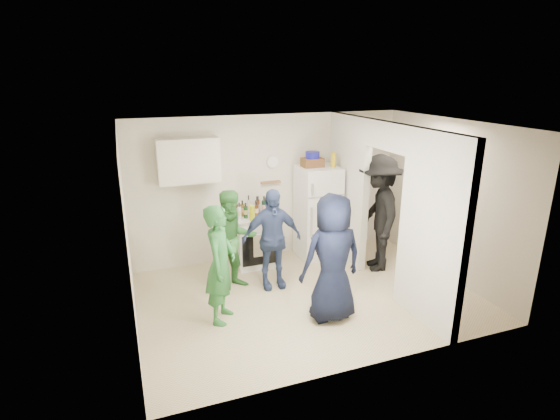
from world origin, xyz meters
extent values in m
plane|color=beige|center=(0.00, 0.00, 0.00)|extent=(4.80, 4.80, 0.00)
plane|color=silver|center=(0.00, 1.70, 1.25)|extent=(4.80, 0.00, 4.80)
plane|color=silver|center=(0.00, -1.70, 1.25)|extent=(4.80, 0.00, 4.80)
plane|color=silver|center=(-2.40, 0.00, 1.25)|extent=(0.00, 3.40, 3.40)
plane|color=silver|center=(2.40, 0.00, 1.25)|extent=(0.00, 3.40, 3.40)
plane|color=white|center=(0.00, 0.00, 2.50)|extent=(4.80, 4.80, 0.00)
cube|color=silver|center=(1.20, 1.10, 1.25)|extent=(0.12, 1.20, 2.50)
cube|color=silver|center=(1.20, -1.10, 1.25)|extent=(0.12, 1.20, 2.50)
cube|color=silver|center=(1.20, 0.00, 2.30)|extent=(0.12, 1.00, 0.40)
cube|color=white|center=(-0.37, 1.37, 0.44)|extent=(0.73, 0.61, 0.88)
cube|color=silver|center=(-1.40, 1.52, 1.85)|extent=(0.95, 0.34, 0.70)
cube|color=white|center=(0.76, 1.34, 0.81)|extent=(0.67, 0.65, 1.63)
cube|color=brown|center=(0.66, 1.39, 1.70)|extent=(0.35, 0.25, 0.15)
cylinder|color=#151490|center=(0.66, 1.39, 1.83)|extent=(0.24, 0.24, 0.11)
cylinder|color=gold|center=(0.98, 1.24, 1.75)|extent=(0.09, 0.09, 0.25)
cylinder|color=white|center=(0.05, 1.68, 1.70)|extent=(0.22, 0.02, 0.22)
cube|color=olive|center=(0.00, 1.65, 1.35)|extent=(0.35, 0.08, 0.03)
cube|color=black|center=(2.38, 0.20, 1.65)|extent=(0.03, 0.70, 0.80)
cube|color=white|center=(2.36, 0.20, 1.65)|extent=(0.04, 0.76, 0.86)
cube|color=white|center=(2.34, 0.20, 2.00)|extent=(0.04, 0.82, 0.18)
cylinder|color=#D2D612|center=(-0.49, 1.15, 1.00)|extent=(0.09, 0.09, 0.25)
cylinder|color=red|center=(-0.15, 1.17, 0.94)|extent=(0.09, 0.09, 0.12)
imported|color=#2C6E2C|center=(-1.31, -0.17, 0.80)|extent=(0.62, 0.69, 1.59)
imported|color=#367B39|center=(-0.94, 0.65, 0.77)|extent=(0.82, 0.68, 1.54)
imported|color=navy|center=(-0.38, 0.50, 0.77)|extent=(0.93, 0.43, 1.55)
imported|color=black|center=(0.06, -0.63, 0.86)|extent=(0.85, 0.56, 1.72)
imported|color=black|center=(1.47, 0.53, 0.96)|extent=(1.07, 1.41, 1.93)
cylinder|color=maroon|center=(-0.67, 1.50, 1.00)|extent=(0.08, 0.08, 0.25)
cylinder|color=#153F1C|center=(-0.56, 1.30, 1.01)|extent=(0.07, 0.07, 0.26)
cylinder|color=silver|center=(-0.44, 1.52, 1.03)|extent=(0.06, 0.06, 0.32)
cylinder|color=#5A310F|center=(-0.36, 1.31, 1.01)|extent=(0.06, 0.06, 0.26)
cylinder|color=#99A4AA|center=(-0.27, 1.56, 1.01)|extent=(0.08, 0.08, 0.27)
cylinder|color=#123222|center=(-0.21, 1.39, 1.03)|extent=(0.08, 0.08, 0.31)
cylinder|color=olive|center=(-0.12, 1.51, 1.03)|extent=(0.07, 0.07, 0.31)
cylinder|color=silver|center=(-0.68, 1.25, 1.02)|extent=(0.06, 0.06, 0.29)
cylinder|color=#51270D|center=(-0.30, 1.48, 1.02)|extent=(0.07, 0.07, 0.30)
cylinder|color=#1F5A23|center=(-0.06, 1.27, 1.01)|extent=(0.07, 0.07, 0.28)
cylinder|color=brown|center=(-0.58, 1.42, 1.01)|extent=(0.08, 0.08, 0.27)
camera|label=1|loc=(-2.36, -5.27, 3.15)|focal=28.00mm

